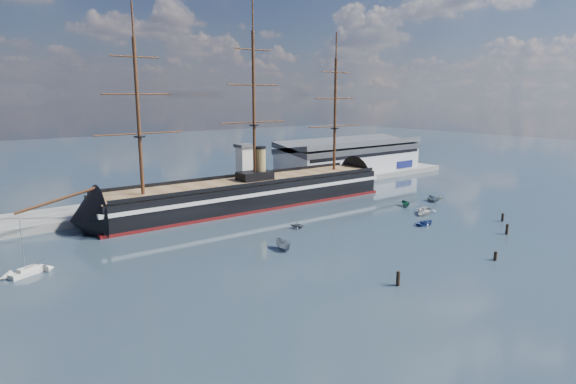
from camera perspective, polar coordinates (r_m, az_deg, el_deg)
ground at (r=129.02m, az=1.79°, el=-3.08°), size 600.00×600.00×0.00m
quay at (r=162.90m, az=-3.64°, el=-0.02°), size 180.00×18.00×2.00m
warehouse at (r=195.24m, az=7.36°, el=4.19°), size 63.00×21.00×11.60m
quay_tower at (r=154.93m, az=-5.19°, el=3.02°), size 5.00×5.00×15.00m
warship at (r=140.59m, az=-5.18°, el=-0.21°), size 113.10×18.72×53.94m
sailboat at (r=101.06m, az=-28.44°, el=-8.27°), size 6.82×4.28×10.53m
motorboat_a at (r=103.05m, az=-0.53°, el=-6.85°), size 6.77×3.14×2.61m
motorboat_b at (r=126.97m, az=15.96°, el=-3.77°), size 1.43×3.55×1.65m
motorboat_c at (r=146.06m, az=13.79°, el=-1.68°), size 5.21×3.76×1.97m
motorboat_d at (r=118.85m, az=1.13°, el=-4.35°), size 5.91×5.46×2.07m
motorboat_e at (r=157.72m, az=17.12°, el=-0.90°), size 2.46×3.61×1.57m
motorboat_f at (r=155.01m, az=16.90°, el=-1.10°), size 5.92×3.35×2.24m
motorboat_g at (r=138.49m, az=15.81°, el=-2.50°), size 4.03×5.37×2.33m
piling_near_left at (r=86.68m, az=12.87°, el=-10.78°), size 0.64×0.64×3.34m
piling_near_mid at (r=105.17m, az=23.33°, el=-7.44°), size 0.64×0.64×2.56m
piling_near_right at (r=125.18m, az=24.47°, el=-4.59°), size 0.64×0.64×3.23m
piling_far_right at (r=137.45m, az=24.05°, el=-3.18°), size 0.64×0.64×2.83m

